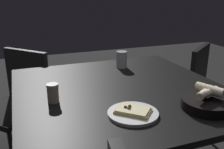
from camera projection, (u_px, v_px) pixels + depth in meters
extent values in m
cube|color=black|center=(121.00, 91.00, 1.41)|extent=(1.15, 1.13, 0.03)
cylinder|color=black|center=(152.00, 103.00, 2.16)|extent=(0.04, 0.04, 0.73)
cylinder|color=black|center=(28.00, 124.00, 1.82)|extent=(0.04, 0.04, 0.73)
cylinder|color=white|center=(133.00, 113.00, 1.11)|extent=(0.22, 0.22, 0.01)
cube|color=tan|center=(133.00, 111.00, 1.11)|extent=(0.18, 0.18, 0.01)
cube|color=beige|center=(133.00, 109.00, 1.10)|extent=(0.16, 0.16, 0.01)
sphere|color=brown|center=(130.00, 106.00, 1.12)|extent=(0.02, 0.02, 0.02)
sphere|color=brown|center=(129.00, 109.00, 1.10)|extent=(0.02, 0.02, 0.02)
sphere|color=brown|center=(125.00, 107.00, 1.11)|extent=(0.02, 0.02, 0.02)
cylinder|color=black|center=(207.00, 104.00, 1.16)|extent=(0.23, 0.23, 0.05)
cylinder|color=beige|center=(210.00, 90.00, 1.16)|extent=(0.14, 0.09, 0.04)
cylinder|color=beige|center=(205.00, 93.00, 1.15)|extent=(0.10, 0.13, 0.03)
cylinder|color=beige|center=(208.00, 93.00, 1.14)|extent=(0.07, 0.14, 0.03)
cylinder|color=red|center=(202.00, 99.00, 1.22)|extent=(0.06, 0.06, 0.03)
cylinder|color=silver|center=(122.00, 59.00, 1.77)|extent=(0.08, 0.08, 0.11)
cylinder|color=#B3731A|center=(122.00, 64.00, 1.78)|extent=(0.07, 0.07, 0.04)
cylinder|color=#BFB299|center=(53.00, 95.00, 1.23)|extent=(0.05, 0.05, 0.08)
cylinder|color=maroon|center=(53.00, 98.00, 1.23)|extent=(0.05, 0.05, 0.04)
cylinder|color=#B7B7BC|center=(52.00, 86.00, 1.21)|extent=(0.06, 0.06, 0.01)
cube|color=black|center=(173.00, 92.00, 2.25)|extent=(0.62, 0.62, 0.04)
cube|color=black|center=(199.00, 71.00, 2.07)|extent=(0.28, 0.36, 0.41)
cylinder|color=black|center=(160.00, 102.00, 2.56)|extent=(0.03, 0.03, 0.40)
cylinder|color=black|center=(143.00, 117.00, 2.26)|extent=(0.03, 0.03, 0.40)
cylinder|color=black|center=(198.00, 112.00, 2.37)|extent=(0.03, 0.03, 0.40)
cylinder|color=black|center=(186.00, 129.00, 2.07)|extent=(0.03, 0.03, 0.40)
cube|color=black|center=(10.00, 110.00, 1.91)|extent=(0.62, 0.62, 0.04)
cube|color=black|center=(27.00, 75.00, 2.01)|extent=(0.33, 0.31, 0.40)
cylinder|color=black|center=(15.00, 120.00, 2.22)|extent=(0.03, 0.03, 0.40)
cylinder|color=black|center=(49.00, 130.00, 2.06)|extent=(0.03, 0.03, 0.40)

